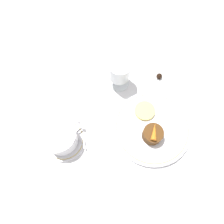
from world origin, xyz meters
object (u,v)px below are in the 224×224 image
dinner_plate (151,128)px  coffee_cup (61,137)px  wine_glass (120,72)px  dessert_cake (153,134)px  fork (182,93)px

dinner_plate → coffee_cup: bearing=145.9°
dinner_plate → wine_glass: 0.20m
wine_glass → dinner_plate: bearing=-101.5°
coffee_cup → wine_glass: (0.27, 0.04, 0.03)m
dessert_cake → fork: bearing=11.1°
fork → dessert_cake: size_ratio=3.18×
dinner_plate → dessert_cake: bearing=-135.3°
dinner_plate → wine_glass: wine_glass is taller
coffee_cup → dessert_cake: 0.27m
dinner_plate → dessert_cake: (-0.02, -0.02, 0.02)m
fork → dessert_cake: (-0.19, -0.04, 0.03)m
wine_glass → fork: wine_glass is taller
dinner_plate → coffee_cup: size_ratio=1.99×
coffee_cup → dessert_cake: size_ratio=2.03×
fork → dessert_cake: bearing=-168.9°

